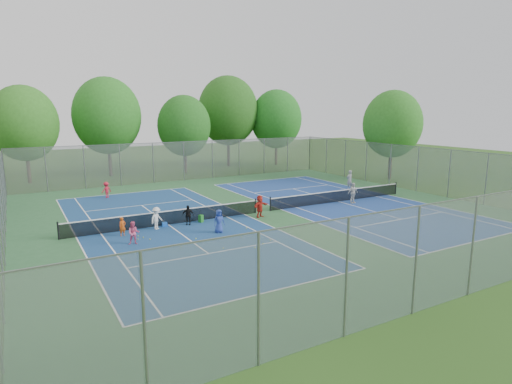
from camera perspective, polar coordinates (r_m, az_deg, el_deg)
ground at (r=30.66m, az=0.93°, el=-2.70°), size 120.00×120.00×0.00m
court_pad at (r=30.66m, az=0.93°, el=-2.68°), size 32.00×32.00×0.01m
court_left at (r=27.87m, az=-11.60°, el=-4.30°), size 10.97×23.77×0.01m
court_right at (r=34.66m, az=10.94°, el=-1.27°), size 10.97×23.77×0.01m
net_left at (r=27.76m, az=-11.63°, el=-3.42°), size 12.87×0.10×0.91m
net_right at (r=34.57m, az=10.97°, el=-0.55°), size 12.87×0.10×0.91m
fence_north at (r=44.63m, az=-9.60°, el=4.08°), size 32.00×0.10×4.00m
fence_south at (r=18.73m, az=26.88°, el=-6.54°), size 32.00×0.10×4.00m
fence_west at (r=26.19m, az=-30.82°, el=-2.17°), size 0.10×32.00×4.00m
fence_east at (r=40.70m, az=20.74°, el=2.86°), size 0.10×32.00×4.00m
tree_nw at (r=47.67m, az=-28.55°, el=8.04°), size 6.40×6.40×9.58m
tree_nl at (r=49.50m, az=-19.26°, el=9.57°), size 7.20×7.20×10.69m
tree_nc at (r=49.74m, az=-9.55°, el=8.70°), size 6.00×6.00×8.85m
tree_nr at (r=55.21m, az=-3.76°, el=10.75°), size 7.60×7.60×11.42m
tree_ne at (r=56.41m, az=2.72°, el=9.68°), size 6.60×6.60×9.77m
tree_side_e at (r=46.59m, az=17.74°, el=8.62°), size 6.00×6.00×9.20m
ball_crate at (r=27.52m, az=-12.08°, el=-4.26°), size 0.36×0.36×0.26m
ball_hopper at (r=28.07m, az=-7.35°, el=-3.55°), size 0.34×0.34×0.50m
student_a at (r=26.02m, az=-17.38°, el=-4.43°), size 0.47×0.38×1.13m
student_b at (r=24.23m, az=-16.00°, el=-5.28°), size 0.75×0.66×1.29m
student_c at (r=26.85m, az=-13.12°, el=-3.44°), size 1.04×0.92×1.40m
student_d at (r=27.51m, az=-9.06°, el=-3.06°), size 0.81×0.62×1.28m
student_e at (r=25.54m, az=-4.95°, el=-3.90°), size 0.69×0.45×1.42m
student_f at (r=29.06m, az=0.53°, el=-1.91°), size 1.49×0.93×1.53m
child_far_baseline at (r=37.54m, az=-19.32°, el=0.27°), size 0.99×0.80×1.34m
instructor at (r=40.08m, az=12.36°, el=1.60°), size 0.68×0.47×1.77m
teen_court_b at (r=34.21m, az=12.78°, el=-0.14°), size 0.96×0.42×1.62m
tennis_ball_0 at (r=22.82m, az=-0.14°, el=-7.46°), size 0.07×0.07×0.07m
tennis_ball_1 at (r=25.12m, az=-15.47°, el=-6.13°), size 0.07×0.07×0.07m
tennis_ball_2 at (r=25.76m, az=-15.43°, el=-5.70°), size 0.07×0.07×0.07m
tennis_ball_3 at (r=24.07m, az=1.91°, el=-6.47°), size 0.07×0.07×0.07m
tennis_ball_4 at (r=23.46m, az=0.95°, el=-6.94°), size 0.07×0.07×0.07m
tennis_ball_5 at (r=23.29m, az=-9.95°, el=-7.25°), size 0.07×0.07×0.07m
tennis_ball_6 at (r=25.38m, az=-14.80°, el=-5.92°), size 0.07×0.07×0.07m
tennis_ball_7 at (r=24.64m, az=-1.96°, el=-6.06°), size 0.07×0.07×0.07m
tennis_ball_8 at (r=24.94m, az=-13.96°, el=-6.18°), size 0.07×0.07×0.07m
tennis_ball_9 at (r=26.44m, az=-1.27°, el=-4.86°), size 0.07×0.07×0.07m
tennis_ball_10 at (r=24.57m, az=-8.01°, el=-6.21°), size 0.07×0.07×0.07m
tennis_ball_11 at (r=22.80m, az=-4.38°, el=-7.51°), size 0.07×0.07×0.07m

